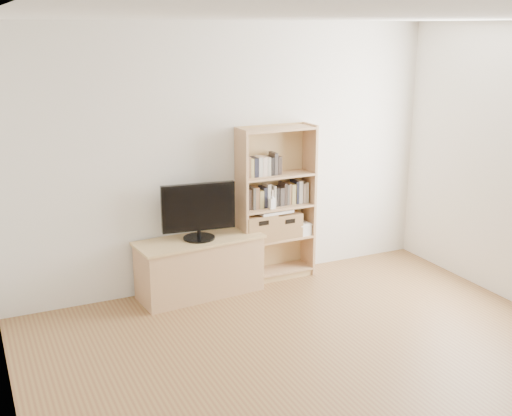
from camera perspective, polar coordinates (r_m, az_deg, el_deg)
floor at (r=4.78m, az=9.73°, el=-16.58°), size 4.50×5.00×0.01m
back_wall at (r=6.37m, az=-2.58°, el=4.54°), size 4.50×0.02×2.60m
left_wall at (r=3.50m, az=-21.26°, el=-6.16°), size 0.02×5.00×2.60m
ceiling at (r=4.05m, az=11.50°, el=16.28°), size 4.50×5.00×0.01m
tv_stand at (r=6.32m, az=-5.01°, el=-5.31°), size 1.23×0.55×0.55m
bookshelf at (r=6.55m, az=1.79°, el=0.37°), size 0.80×0.30×1.60m
television at (r=6.13m, az=-5.14°, el=-0.26°), size 0.71×0.14×0.56m
books_row_mid at (r=6.54m, az=1.73°, el=1.27°), size 0.90×0.18×0.24m
books_row_upper at (r=6.39m, az=0.34°, el=3.85°), size 0.42×0.16×0.22m
baby_monitor at (r=6.43m, az=1.46°, el=0.39°), size 0.06×0.04×0.11m
basket_left at (r=6.52m, az=0.13°, el=-1.69°), size 0.35×0.29×0.28m
basket_right at (r=6.66m, az=2.54°, el=-1.44°), size 0.31×0.25×0.25m
laptop at (r=6.54m, az=1.52°, el=-0.23°), size 0.37×0.27×0.03m
magazine_stack at (r=6.76m, az=3.86°, el=-1.83°), size 0.19×0.25×0.11m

